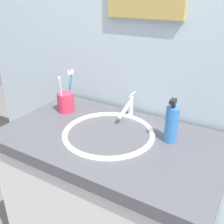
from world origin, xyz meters
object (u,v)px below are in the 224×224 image
object	(u,v)px
toothbrush_white	(61,93)
soap_dispenser	(171,124)
toothbrush_blue	(70,87)
toothbrush_cup	(66,102)
toothbrush_green	(69,87)
faucet	(128,107)

from	to	relation	value
toothbrush_white	soap_dispenser	size ratio (longest dim) A/B	1.03
soap_dispenser	toothbrush_blue	bearing A→B (deg)	174.50
toothbrush_cup	toothbrush_green	xyz separation A→B (m)	(-0.01, 0.05, 0.06)
toothbrush_blue	soap_dispenser	bearing A→B (deg)	-5.50
toothbrush_green	soap_dispenser	xyz separation A→B (m)	(0.56, -0.06, -0.03)
toothbrush_cup	toothbrush_green	size ratio (longest dim) A/B	0.51
faucet	toothbrush_cup	world-z (taller)	faucet
toothbrush_cup	toothbrush_white	bearing A→B (deg)	-75.06
toothbrush_white	soap_dispenser	xyz separation A→B (m)	(0.54, 0.03, -0.04)
toothbrush_cup	toothbrush_white	distance (m)	0.08
toothbrush_cup	soap_dispenser	bearing A→B (deg)	-1.14
toothbrush_cup	soap_dispenser	world-z (taller)	soap_dispenser
toothbrush_green	toothbrush_white	bearing A→B (deg)	-76.27
toothbrush_green	soap_dispenser	size ratio (longest dim) A/B	1.01
faucet	toothbrush_white	xyz separation A→B (m)	(-0.29, -0.14, 0.06)
toothbrush_blue	toothbrush_white	bearing A→B (deg)	-83.88
faucet	toothbrush_green	xyz separation A→B (m)	(-0.31, -0.05, 0.06)
toothbrush_cup	soap_dispenser	size ratio (longest dim) A/B	0.51
toothbrush_green	toothbrush_white	xyz separation A→B (m)	(0.02, -0.08, 0.00)
toothbrush_green	soap_dispenser	bearing A→B (deg)	-5.75
toothbrush_blue	toothbrush_green	distance (m)	0.01
faucet	toothbrush_cup	distance (m)	0.32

